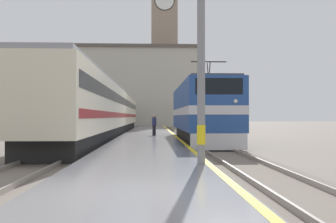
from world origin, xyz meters
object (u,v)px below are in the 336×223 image
catenary_mast (203,42)px  person_on_platform (154,125)px  locomotive_train (201,112)px  passenger_train (110,111)px  clock_tower (164,39)px

catenary_mast → person_on_platform: bearing=94.5°
locomotive_train → passenger_train: bearing=123.1°
catenary_mast → person_on_platform: size_ratio=4.78×
catenary_mast → person_on_platform: catenary_mast is taller
locomotive_train → clock_tower: 51.09m
locomotive_train → clock_tower: bearing=91.1°
passenger_train → catenary_mast: 25.36m
clock_tower → locomotive_train: bearing=-88.9°
passenger_train → person_on_platform: (4.12, -6.42, -1.15)m
person_on_platform → clock_tower: size_ratio=0.05×
passenger_train → locomotive_train: bearing=-56.9°
catenary_mast → clock_tower: 63.87m
locomotive_train → clock_tower: clock_tower is taller
catenary_mast → person_on_platform: (-1.44, 18.25, -2.93)m
catenary_mast → person_on_platform: 18.54m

